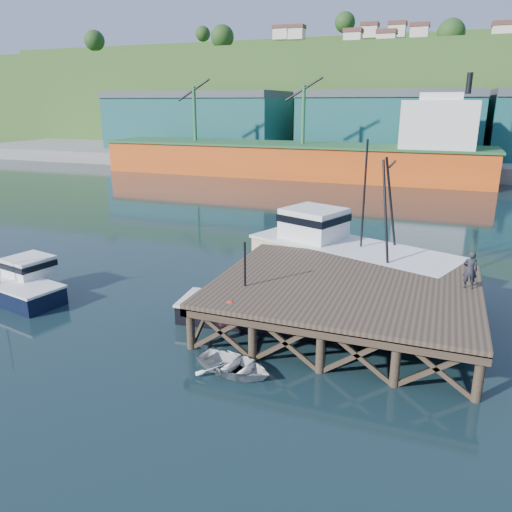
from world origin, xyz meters
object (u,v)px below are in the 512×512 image
at_px(trawler, 346,252).
at_px(dinghy, 234,365).
at_px(boat_navy, 16,283).
at_px(dockworker, 470,270).
at_px(boat_black, 251,305).

relative_size(trawler, dinghy, 4.11).
height_order(boat_navy, dinghy, boat_navy).
bearing_deg(dockworker, boat_black, 11.16).
distance_m(trawler, dinghy, 12.69).
xyz_separation_m(boat_black, dockworker, (9.70, 2.38, 2.22)).
relative_size(boat_navy, dockworker, 3.91).
xyz_separation_m(trawler, dockworker, (6.52, -5.15, 1.29)).
xyz_separation_m(boat_black, dinghy, (1.22, -4.93, -0.45)).
bearing_deg(dinghy, boat_black, 26.19).
bearing_deg(boat_navy, dockworker, 22.41).
bearing_deg(dockworker, trawler, -40.97).
bearing_deg(boat_navy, dinghy, -0.52).
xyz_separation_m(boat_navy, boat_black, (13.05, 1.69, -0.03)).
bearing_deg(trawler, dinghy, -77.63).
xyz_separation_m(boat_navy, trawler, (16.23, 9.23, 0.90)).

